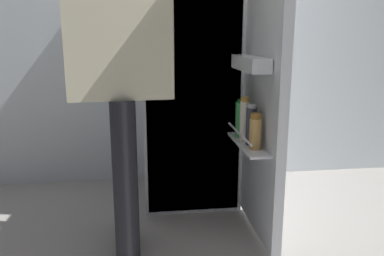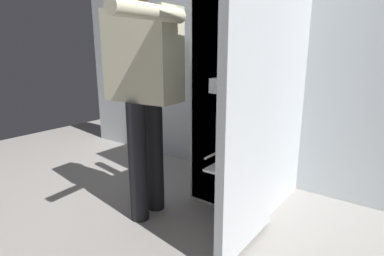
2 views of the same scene
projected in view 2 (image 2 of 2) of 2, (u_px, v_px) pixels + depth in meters
name	position (u px, v px, depth m)	size (l,w,h in m)	color
ground_plane	(203.00, 225.00, 2.03)	(6.22, 6.22, 0.00)	gray
kitchen_wall	(274.00, 17.00, 2.43)	(4.40, 0.10, 2.70)	silver
refrigerator	(249.00, 80.00, 2.20)	(0.64, 1.24, 1.80)	silver
person	(144.00, 75.00, 1.94)	(0.59, 0.76, 1.58)	black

